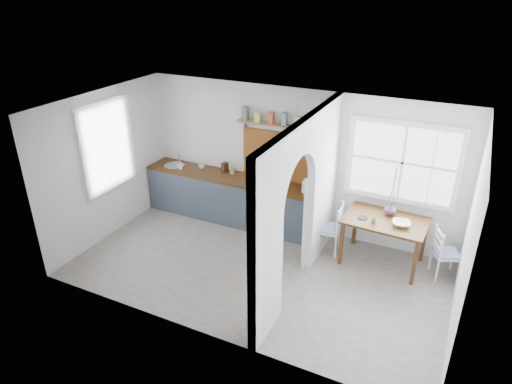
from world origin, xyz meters
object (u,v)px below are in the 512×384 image
at_px(chair_left, 328,228).
at_px(chair_right, 447,253).
at_px(kettle, 306,186).
at_px(dining_table, 383,241).
at_px(vase, 390,209).

xyz_separation_m(chair_left, chair_right, (1.88, 0.12, -0.03)).
bearing_deg(kettle, dining_table, -0.22).
bearing_deg(dining_table, chair_right, 6.97).
relative_size(dining_table, chair_right, 1.55).
height_order(chair_left, vase, vase).
bearing_deg(dining_table, chair_left, -174.02).
height_order(dining_table, chair_right, chair_right).
distance_m(dining_table, chair_right, 0.97).
relative_size(dining_table, chair_left, 1.44).
bearing_deg(kettle, chair_right, 4.51).
xyz_separation_m(chair_right, vase, (-0.95, 0.13, 0.48)).
bearing_deg(kettle, chair_left, -17.73).
relative_size(chair_left, vase, 4.48).
bearing_deg(vase, dining_table, -96.05).
relative_size(dining_table, vase, 6.44).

